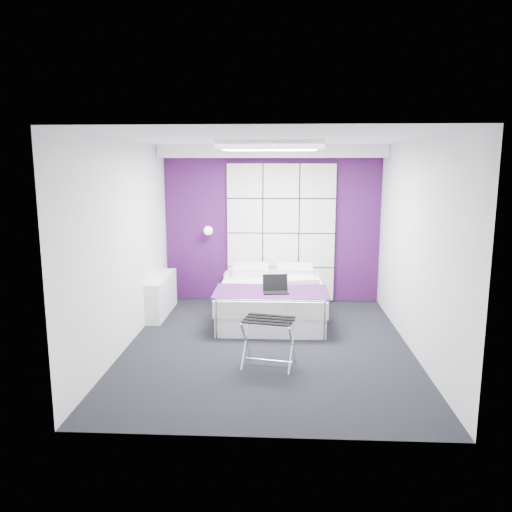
{
  "coord_description": "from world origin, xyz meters",
  "views": [
    {
      "loc": [
        0.16,
        -6.11,
        2.3
      ],
      "look_at": [
        -0.17,
        0.35,
        1.11
      ],
      "focal_mm": 35.0,
      "sensor_mm": 36.0,
      "label": 1
    }
  ],
  "objects": [
    {
      "name": "headboard",
      "position": [
        0.15,
        2.14,
        1.17
      ],
      "size": [
        1.8,
        0.08,
        2.3
      ],
      "primitive_type": null,
      "color": "silver",
      "rests_on": "wall_back"
    },
    {
      "name": "bed",
      "position": [
        0.02,
        1.18,
        0.29
      ],
      "size": [
        1.59,
        1.92,
        0.68
      ],
      "color": "white",
      "rests_on": "floor"
    },
    {
      "name": "laptop",
      "position": [
        0.09,
        0.65,
        0.6
      ],
      "size": [
        0.35,
        0.25,
        0.25
      ],
      "rotation": [
        0.0,
        0.0,
        0.12
      ],
      "color": "black",
      "rests_on": "bed"
    },
    {
      "name": "wall_lamp",
      "position": [
        -1.05,
        2.06,
        1.22
      ],
      "size": [
        0.15,
        0.15,
        0.15
      ],
      "primitive_type": "sphere",
      "color": "white",
      "rests_on": "wall_back"
    },
    {
      "name": "accent_wall",
      "position": [
        0.0,
        2.19,
        1.3
      ],
      "size": [
        3.58,
        0.02,
        2.58
      ],
      "primitive_type": "cube",
      "color": "#41114A",
      "rests_on": "wall_back"
    },
    {
      "name": "floor",
      "position": [
        0.0,
        0.0,
        0.0
      ],
      "size": [
        4.4,
        4.4,
        0.0
      ],
      "primitive_type": "plane",
      "color": "black",
      "rests_on": "ground"
    },
    {
      "name": "wall_right",
      "position": [
        1.8,
        0.0,
        1.3
      ],
      "size": [
        0.0,
        4.4,
        4.4
      ],
      "primitive_type": "plane",
      "rotation": [
        1.57,
        0.0,
        -1.57
      ],
      "color": "silver",
      "rests_on": "floor"
    },
    {
      "name": "wall_left",
      "position": [
        -1.8,
        0.0,
        1.3
      ],
      "size": [
        0.0,
        4.4,
        4.4
      ],
      "primitive_type": "plane",
      "rotation": [
        1.57,
        0.0,
        1.57
      ],
      "color": "silver",
      "rests_on": "floor"
    },
    {
      "name": "wall_back",
      "position": [
        0.0,
        2.2,
        1.3
      ],
      "size": [
        3.6,
        0.0,
        3.6
      ],
      "primitive_type": "plane",
      "rotation": [
        1.57,
        0.0,
        0.0
      ],
      "color": "silver",
      "rests_on": "floor"
    },
    {
      "name": "skylight",
      "position": [
        0.0,
        0.6,
        2.55
      ],
      "size": [
        1.36,
        0.86,
        0.12
      ],
      "primitive_type": null,
      "color": "white",
      "rests_on": "ceiling"
    },
    {
      "name": "radiator",
      "position": [
        -1.69,
        1.3,
        0.3
      ],
      "size": [
        0.22,
        1.2,
        0.6
      ],
      "primitive_type": "cube",
      "color": "white",
      "rests_on": "floor"
    },
    {
      "name": "nightstand",
      "position": [
        -0.59,
        2.02,
        0.49
      ],
      "size": [
        0.4,
        0.31,
        0.04
      ],
      "primitive_type": "cube",
      "color": "white",
      "rests_on": "wall_back"
    },
    {
      "name": "luggage_rack",
      "position": [
        0.03,
        -0.64,
        0.28
      ],
      "size": [
        0.57,
        0.42,
        0.56
      ],
      "rotation": [
        0.0,
        0.0,
        -0.2
      ],
      "color": "silver",
      "rests_on": "floor"
    },
    {
      "name": "ceiling",
      "position": [
        0.0,
        0.0,
        2.6
      ],
      "size": [
        4.4,
        4.4,
        0.0
      ],
      "primitive_type": "plane",
      "rotation": [
        3.14,
        0.0,
        0.0
      ],
      "color": "white",
      "rests_on": "wall_back"
    },
    {
      "name": "soffit",
      "position": [
        0.0,
        1.95,
        2.5
      ],
      "size": [
        3.58,
        0.5,
        0.2
      ],
      "primitive_type": "cube",
      "color": "white",
      "rests_on": "wall_back"
    }
  ]
}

